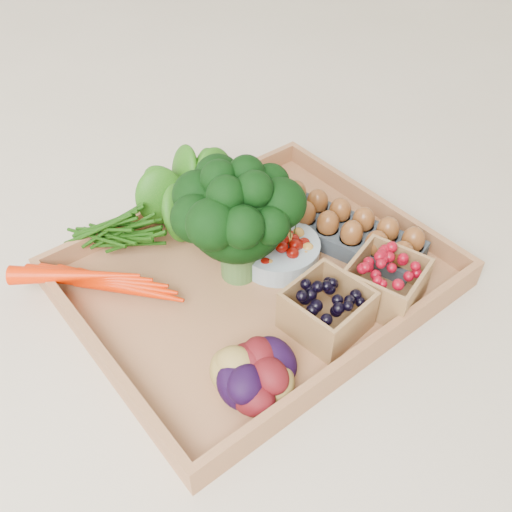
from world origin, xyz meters
TOP-DOWN VIEW (x-y plane):
  - ground at (0.00, 0.00)m, footprint 4.00×4.00m
  - tray at (0.00, 0.00)m, footprint 0.55×0.45m
  - carrots at (-0.20, 0.12)m, footprint 0.20×0.14m
  - lettuce at (0.01, 0.18)m, footprint 0.13×0.13m
  - broccoli at (-0.02, 0.02)m, footprint 0.19×0.19m
  - cherry_bowl at (0.05, 0.01)m, footprint 0.13×0.13m
  - egg_carton at (0.17, -0.03)m, footprint 0.16×0.28m
  - potatoes at (-0.13, -0.16)m, footprint 0.15×0.15m
  - punnet_blackberry at (0.02, -0.14)m, footprint 0.11×0.11m
  - punnet_raspberry at (0.12, -0.16)m, footprint 0.13×0.13m

SIDE VIEW (x-z plane):
  - ground at x=0.00m, z-range 0.00..0.00m
  - tray at x=0.00m, z-range 0.00..0.01m
  - egg_carton at x=0.17m, z-range 0.01..0.05m
  - cherry_bowl at x=0.05m, z-range 0.01..0.05m
  - carrots at x=-0.20m, z-range 0.01..0.06m
  - punnet_raspberry at x=0.12m, z-range 0.01..0.08m
  - punnet_blackberry at x=0.02m, z-range 0.01..0.09m
  - potatoes at x=-0.13m, z-range 0.01..0.10m
  - lettuce at x=0.01m, z-range 0.02..0.14m
  - broccoli at x=-0.02m, z-range 0.02..0.16m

